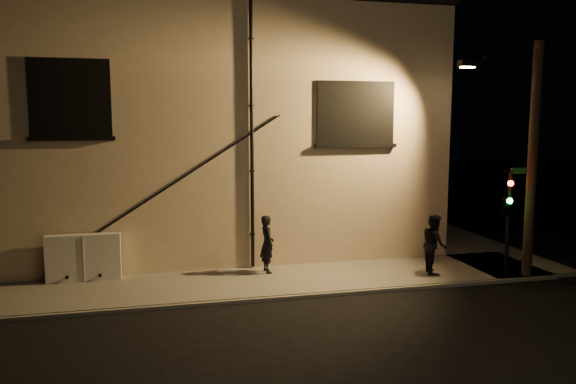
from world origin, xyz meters
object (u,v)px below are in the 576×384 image
object	(u,v)px
pedestrian_a	(267,244)
traffic_signal	(506,204)
pedestrian_b	(434,244)
streetlamp_pole	(528,155)
utility_cabinet	(84,257)

from	to	relation	value
pedestrian_a	traffic_signal	distance (m)	7.19
pedestrian_b	streetlamp_pole	bearing A→B (deg)	-92.10
utility_cabinet	streetlamp_pole	distance (m)	13.38
utility_cabinet	streetlamp_pole	world-z (taller)	streetlamp_pole
utility_cabinet	traffic_signal	xyz separation A→B (m)	(12.11, -2.51, 1.50)
traffic_signal	pedestrian_a	bearing A→B (deg)	162.70
streetlamp_pole	pedestrian_a	bearing A→B (deg)	164.50
utility_cabinet	pedestrian_a	size ratio (longest dim) A/B	1.17
utility_cabinet	streetlamp_pole	bearing A→B (deg)	-10.95
utility_cabinet	streetlamp_pole	size ratio (longest dim) A/B	0.30
pedestrian_a	streetlamp_pole	distance (m)	8.21
utility_cabinet	pedestrian_b	size ratio (longest dim) A/B	1.14
traffic_signal	streetlamp_pole	size ratio (longest dim) A/B	0.46
pedestrian_a	pedestrian_b	xyz separation A→B (m)	(4.93, -1.28, 0.02)
pedestrian_a	utility_cabinet	bearing A→B (deg)	79.69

